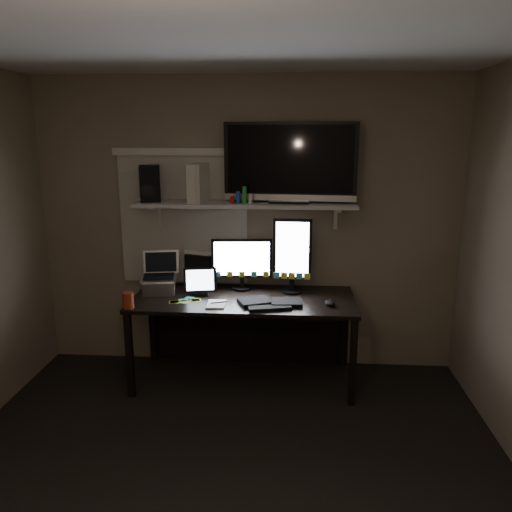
# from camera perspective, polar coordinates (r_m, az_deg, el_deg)

# --- Properties ---
(floor) EXTENTS (3.60, 3.60, 0.00)m
(floor) POSITION_cam_1_polar(r_m,az_deg,el_deg) (3.17, -4.08, -25.93)
(floor) COLOR black
(floor) RESTS_ON ground
(ceiling) EXTENTS (3.60, 3.60, 0.00)m
(ceiling) POSITION_cam_1_polar(r_m,az_deg,el_deg) (2.49, -5.16, 24.74)
(ceiling) COLOR silver
(ceiling) RESTS_ON back_wall
(back_wall) EXTENTS (3.60, 0.00, 3.60)m
(back_wall) POSITION_cam_1_polar(r_m,az_deg,el_deg) (4.30, -1.01, 3.41)
(back_wall) COLOR #6A5E4C
(back_wall) RESTS_ON floor
(window_blinds) EXTENTS (1.10, 0.02, 1.10)m
(window_blinds) POSITION_cam_1_polar(r_m,az_deg,el_deg) (4.36, -8.27, 4.08)
(window_blinds) COLOR #B4B1A1
(window_blinds) RESTS_ON back_wall
(desk) EXTENTS (1.80, 0.75, 0.73)m
(desk) POSITION_cam_1_polar(r_m,az_deg,el_deg) (4.24, -1.27, -6.51)
(desk) COLOR black
(desk) RESTS_ON floor
(wall_shelf) EXTENTS (1.80, 0.35, 0.03)m
(wall_shelf) POSITION_cam_1_polar(r_m,az_deg,el_deg) (4.09, -1.24, 5.93)
(wall_shelf) COLOR #B5B5AF
(wall_shelf) RESTS_ON back_wall
(monitor_landscape) EXTENTS (0.51, 0.09, 0.45)m
(monitor_landscape) POSITION_cam_1_polar(r_m,az_deg,el_deg) (4.22, -1.63, -0.91)
(monitor_landscape) COLOR black
(monitor_landscape) RESTS_ON desk
(monitor_portrait) EXTENTS (0.32, 0.08, 0.64)m
(monitor_portrait) POSITION_cam_1_polar(r_m,az_deg,el_deg) (4.13, 4.16, 0.07)
(monitor_portrait) COLOR black
(monitor_portrait) RESTS_ON desk
(keyboard) EXTENTS (0.53, 0.30, 0.03)m
(keyboard) POSITION_cam_1_polar(r_m,az_deg,el_deg) (3.92, 1.68, -5.28)
(keyboard) COLOR black
(keyboard) RESTS_ON desk
(mouse) EXTENTS (0.10, 0.13, 0.04)m
(mouse) POSITION_cam_1_polar(r_m,az_deg,el_deg) (3.92, 8.45, -5.34)
(mouse) COLOR black
(mouse) RESTS_ON desk
(notepad) EXTENTS (0.15, 0.20, 0.01)m
(notepad) POSITION_cam_1_polar(r_m,az_deg,el_deg) (3.91, -4.58, -5.51)
(notepad) COLOR white
(notepad) RESTS_ON desk
(tablet) EXTENTS (0.28, 0.16, 0.23)m
(tablet) POSITION_cam_1_polar(r_m,az_deg,el_deg) (4.12, -6.36, -2.90)
(tablet) COLOR black
(tablet) RESTS_ON desk
(file_sorter) EXTENTS (0.26, 0.18, 0.31)m
(file_sorter) POSITION_cam_1_polar(r_m,az_deg,el_deg) (4.35, -6.44, -1.53)
(file_sorter) COLOR black
(file_sorter) RESTS_ON desk
(laptop) EXTENTS (0.33, 0.29, 0.33)m
(laptop) POSITION_cam_1_polar(r_m,az_deg,el_deg) (4.21, -11.08, -2.02)
(laptop) COLOR silver
(laptop) RESTS_ON desk
(cup) EXTENTS (0.11, 0.11, 0.12)m
(cup) POSITION_cam_1_polar(r_m,az_deg,el_deg) (3.94, -14.38, -4.92)
(cup) COLOR maroon
(cup) RESTS_ON desk
(sticky_notes) EXTENTS (0.36, 0.31, 0.00)m
(sticky_notes) POSITION_cam_1_polar(r_m,az_deg,el_deg) (4.05, -7.25, -4.93)
(sticky_notes) COLOR #E2E93F
(sticky_notes) RESTS_ON desk
(tv) EXTENTS (1.08, 0.28, 0.64)m
(tv) POSITION_cam_1_polar(r_m,az_deg,el_deg) (4.06, 3.92, 10.57)
(tv) COLOR black
(tv) RESTS_ON wall_shelf
(game_console) EXTENTS (0.15, 0.27, 0.31)m
(game_console) POSITION_cam_1_polar(r_m,az_deg,el_deg) (4.14, -6.62, 8.31)
(game_console) COLOR beige
(game_console) RESTS_ON wall_shelf
(speaker) EXTENTS (0.20, 0.23, 0.30)m
(speaker) POSITION_cam_1_polar(r_m,az_deg,el_deg) (4.23, -12.01, 8.11)
(speaker) COLOR black
(speaker) RESTS_ON wall_shelf
(bottles) EXTENTS (0.21, 0.05, 0.14)m
(bottles) POSITION_cam_1_polar(r_m,az_deg,el_deg) (4.02, -1.70, 6.97)
(bottles) COLOR #A50F0C
(bottles) RESTS_ON wall_shelf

